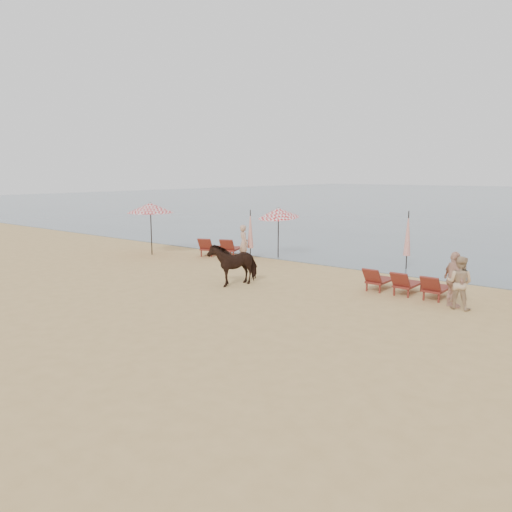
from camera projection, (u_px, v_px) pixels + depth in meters
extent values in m
plane|color=tan|center=(144.00, 319.00, 13.79)|extent=(120.00, 120.00, 0.00)
cube|color=maroon|center=(211.00, 248.00, 24.36)|extent=(1.14, 1.52, 0.08)
cube|color=maroon|center=(205.00, 245.00, 23.61)|extent=(0.77, 0.67, 0.61)
cube|color=maroon|center=(232.00, 249.00, 24.08)|extent=(1.14, 1.52, 0.08)
cube|color=maroon|center=(227.00, 245.00, 23.33)|extent=(0.77, 0.67, 0.61)
cube|color=maroon|center=(381.00, 280.00, 17.21)|extent=(0.60, 1.26, 0.07)
cube|color=maroon|center=(372.00, 276.00, 16.65)|extent=(0.59, 0.42, 0.55)
cube|color=maroon|center=(408.00, 284.00, 16.59)|extent=(0.60, 1.26, 0.07)
cube|color=maroon|center=(400.00, 280.00, 16.04)|extent=(0.59, 0.42, 0.55)
cube|color=maroon|center=(438.00, 289.00, 15.98)|extent=(0.60, 1.26, 0.07)
cube|color=maroon|center=(431.00, 285.00, 15.42)|extent=(0.59, 0.42, 0.55)
cylinder|color=black|center=(151.00, 231.00, 24.33)|extent=(0.05, 0.05, 2.36)
cone|color=red|center=(150.00, 208.00, 24.14)|extent=(2.25, 2.25, 0.48)
sphere|color=black|center=(150.00, 203.00, 24.11)|extent=(0.09, 0.09, 0.09)
cylinder|color=black|center=(278.00, 235.00, 23.46)|extent=(0.05, 0.05, 2.19)
cone|color=red|center=(278.00, 213.00, 23.29)|extent=(1.93, 1.97, 0.66)
sphere|color=black|center=(278.00, 208.00, 23.26)|extent=(0.08, 0.08, 0.08)
cylinder|color=black|center=(250.00, 235.00, 22.84)|extent=(0.05, 0.05, 2.32)
cone|color=red|center=(250.00, 229.00, 22.79)|extent=(0.28, 0.28, 1.74)
cylinder|color=black|center=(407.00, 241.00, 20.56)|extent=(0.05, 0.05, 2.44)
cone|color=red|center=(408.00, 233.00, 20.51)|extent=(0.30, 0.30, 1.83)
imported|color=black|center=(234.00, 263.00, 17.96)|extent=(1.22, 1.93, 1.51)
imported|color=tan|center=(244.00, 243.00, 22.73)|extent=(0.72, 0.64, 1.65)
imported|color=tan|center=(459.00, 283.00, 14.66)|extent=(0.77, 0.61, 1.58)
imported|color=tan|center=(454.00, 280.00, 14.83)|extent=(1.00, 0.98, 1.69)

